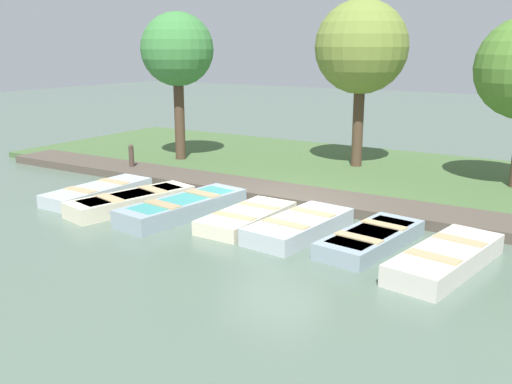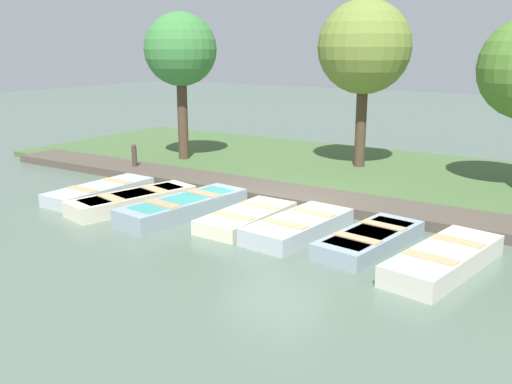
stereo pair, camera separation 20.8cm
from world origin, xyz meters
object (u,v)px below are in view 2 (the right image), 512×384
rowboat_6 (444,259)px  park_tree_far_left (181,51)px  rowboat_2 (184,207)px  park_tree_left (364,48)px  rowboat_3 (247,217)px  rowboat_0 (100,191)px  rowboat_5 (370,239)px  rowboat_4 (299,226)px  mooring_post_near (134,159)px  rowboat_1 (133,200)px

rowboat_6 → park_tree_far_left: park_tree_far_left is taller
rowboat_2 → park_tree_left: (-6.94, 1.60, 3.70)m
rowboat_2 → rowboat_3: (-0.24, 1.68, -0.05)m
rowboat_0 → rowboat_6: 9.24m
rowboat_2 → rowboat_5: 4.65m
rowboat_4 → mooring_post_near: 7.81m
rowboat_3 → rowboat_1: bearing=-80.8°
rowboat_1 → rowboat_2: (-0.20, 1.49, 0.02)m
rowboat_0 → rowboat_6: (0.18, 9.24, 0.03)m
rowboat_0 → park_tree_far_left: bearing=-166.3°
rowboat_5 → park_tree_far_left: 10.45m
mooring_post_near → rowboat_2: bearing=57.4°
rowboat_2 → park_tree_left: size_ratio=0.66×
rowboat_2 → rowboat_1: bearing=-74.5°
mooring_post_near → park_tree_left: size_ratio=0.18×
rowboat_5 → rowboat_3: bearing=-80.9°
rowboat_3 → mooring_post_near: mooring_post_near is taller
rowboat_1 → rowboat_4: size_ratio=1.19×
rowboat_4 → rowboat_6: bearing=89.8°
rowboat_0 → rowboat_3: size_ratio=1.16×
rowboat_5 → rowboat_6: (0.40, 1.59, 0.03)m
rowboat_0 → rowboat_2: rowboat_2 is taller
rowboat_0 → rowboat_2: (0.08, 3.00, 0.04)m
rowboat_2 → mooring_post_near: 5.16m
rowboat_0 → mooring_post_near: mooring_post_near is taller
rowboat_3 → rowboat_5: 2.96m
rowboat_3 → rowboat_0: bearing=-86.8°
rowboat_5 → rowboat_1: bearing=-77.5°
rowboat_2 → rowboat_3: bearing=105.9°
rowboat_3 → park_tree_far_left: 8.20m
park_tree_far_left → rowboat_1: bearing=26.7°
park_tree_far_left → park_tree_left: (-2.09, 5.63, 0.10)m
rowboat_2 → rowboat_3: size_ratio=1.34×
park_tree_far_left → park_tree_left: 6.01m
rowboat_1 → rowboat_4: (-0.43, 4.53, -0.01)m
rowboat_3 → mooring_post_near: bearing=-111.5°
rowboat_1 → mooring_post_near: size_ratio=3.55×
rowboat_1 → park_tree_left: 8.63m
rowboat_1 → rowboat_6: 7.73m
park_tree_far_left → rowboat_4: bearing=56.8°
mooring_post_near → rowboat_0: bearing=26.4°
rowboat_5 → rowboat_0: bearing=-80.6°
rowboat_1 → park_tree_far_left: bearing=-139.7°
rowboat_3 → park_tree_left: (-6.71, -0.08, 3.75)m
rowboat_3 → rowboat_6: bearing=87.2°
rowboat_2 → rowboat_4: size_ratio=1.23×
rowboat_2 → rowboat_4: 3.04m
rowboat_0 → rowboat_1: (0.29, 1.51, 0.03)m
rowboat_0 → rowboat_3: 4.69m
rowboat_5 → rowboat_6: rowboat_6 is taller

